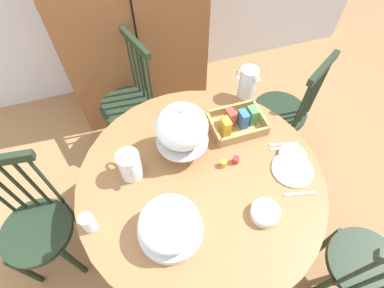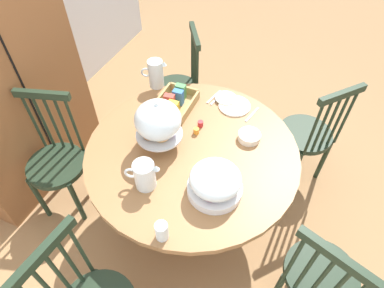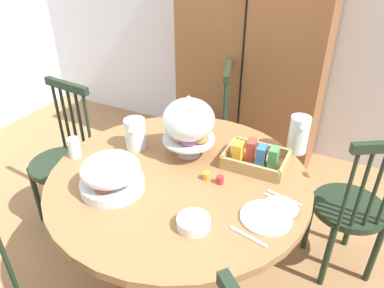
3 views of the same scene
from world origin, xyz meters
The scene contains 20 objects.
ground_plane centered at (0.00, 0.00, 0.00)m, with size 10.00×10.00×0.00m, color #997047.
wooden_armoire centered at (0.01, 1.50, 0.98)m, with size 1.18×0.60×1.96m.
dining_table centered at (0.10, 0.07, 0.55)m, with size 1.30×1.30×0.74m.
windsor_chair_near_window centered at (-0.85, 0.21, 0.45)m, with size 0.40×0.40×0.97m.
windsor_chair_far_side centered at (0.92, 0.55, 0.45)m, with size 0.46×0.46×0.97m.
windsor_chair_host_seat centered at (-0.16, 0.99, 0.45)m, with size 0.42×0.42×0.97m.
pastry_stand_with_dome centered at (0.06, 0.27, 0.94)m, with size 0.28×0.28×0.34m.
fruit_platter_covered centered at (-0.13, -0.16, 0.83)m, with size 0.30×0.30×0.18m.
orange_juice_pitcher centered at (0.57, 0.56, 0.83)m, with size 0.11×0.18×0.21m.
milk_pitcher centered at (-0.24, 0.21, 0.82)m, with size 0.12×0.20×0.17m.
cereal_basket centered at (0.41, 0.33, 0.78)m, with size 0.32×0.24×0.12m.
china_plate_large centered at (0.57, -0.04, 0.75)m, with size 0.22×0.22×0.01m, color white.
china_plate_small centered at (0.62, 0.04, 0.76)m, with size 0.15×0.15×0.01m, color white.
cereal_bowl centered at (0.32, -0.22, 0.76)m, with size 0.14×0.14×0.04m, color white.
drinking_glass centered at (-0.48, -0.02, 0.80)m, with size 0.06×0.06×0.11m, color silver.
jam_jar_strawberry centered at (0.30, 0.10, 0.76)m, with size 0.04×0.04×0.04m, color #B7282D.
jam_jar_apricot centered at (0.23, 0.10, 0.76)m, with size 0.04×0.04×0.04m, color orange.
table_knife centered at (0.61, 0.10, 0.74)m, with size 0.17×0.01×0.01m, color silver.
dinner_fork centered at (0.61, 0.13, 0.74)m, with size 0.17×0.01×0.01m, color silver.
soup_spoon centered at (0.54, -0.17, 0.74)m, with size 0.17×0.01×0.01m, color silver.
Camera 3 is at (0.80, -1.22, 1.82)m, focal length 34.27 mm.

